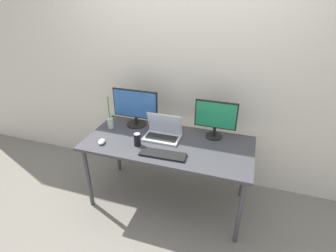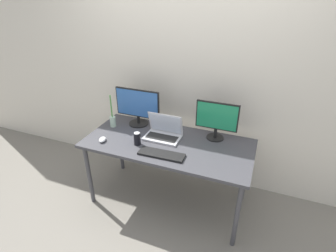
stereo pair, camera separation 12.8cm
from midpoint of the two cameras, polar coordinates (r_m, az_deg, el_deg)
ground_plane at (r=3.01m, az=-1.27°, el=-15.69°), size 16.00×16.00×0.00m
wall_back at (r=2.85m, az=2.45°, el=12.13°), size 7.00×0.08×2.60m
work_desk at (r=2.59m, az=-1.43°, el=-4.78°), size 1.63×0.75×0.74m
monitor_left at (r=2.81m, az=-8.45°, el=4.14°), size 0.50×0.21×0.40m
monitor_center at (r=2.57m, az=8.93°, el=1.79°), size 0.41×0.17×0.38m
laptop_silver at (r=2.62m, az=-2.50°, el=-1.36°), size 0.36×0.23×0.24m
keyboard_main at (r=2.36m, az=-2.71°, el=-6.23°), size 0.43×0.15×0.02m
mouse_by_keyboard at (r=2.63m, az=-15.63°, el=-3.30°), size 0.09×0.12×0.04m
soda_can_near_keyboard at (r=2.50m, az=-8.18°, el=-2.97°), size 0.07×0.07×0.13m
bamboo_vase at (r=2.86m, az=-13.72°, el=0.92°), size 0.06×0.06×0.36m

